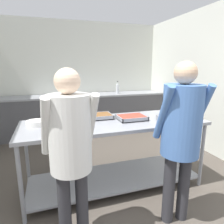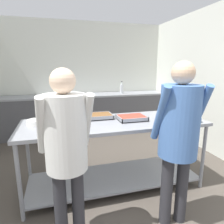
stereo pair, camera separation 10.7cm
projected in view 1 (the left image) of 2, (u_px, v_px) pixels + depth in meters
name	position (u px, v px, depth m)	size (l,w,h in m)	color
wall_rear	(80.00, 77.00, 5.02)	(4.14, 0.06, 2.65)	silver
wall_right	(206.00, 81.00, 3.73)	(0.06, 4.22, 2.65)	silver
back_counter	(83.00, 113.00, 4.87)	(3.98, 0.65, 0.93)	#4C4C51
serving_counter	(114.00, 143.00, 2.60)	(2.31, 0.82, 0.91)	gray
plate_stack	(36.00, 123.00, 2.36)	(0.23, 0.23, 0.06)	white
serving_tray_roast	(68.00, 125.00, 2.29)	(0.41, 0.28, 0.05)	gray
serving_tray_vegetables	(98.00, 116.00, 2.69)	(0.38, 0.29, 0.05)	gray
serving_tray_greens	(132.00, 118.00, 2.61)	(0.36, 0.28, 0.05)	gray
sauce_pan	(165.00, 117.00, 2.59)	(0.37, 0.23, 0.07)	gray
broccoli_bowl	(192.00, 118.00, 2.56)	(0.19, 0.19, 0.09)	#3D668C
guest_serving_left	(70.00, 141.00, 1.68)	(0.48, 0.36, 1.58)	#2D2D33
guest_serving_right	(181.00, 129.00, 1.91)	(0.49, 0.37, 1.64)	#2D2D33
water_bottle	(118.00, 88.00, 4.94)	(0.08, 0.08, 0.31)	silver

